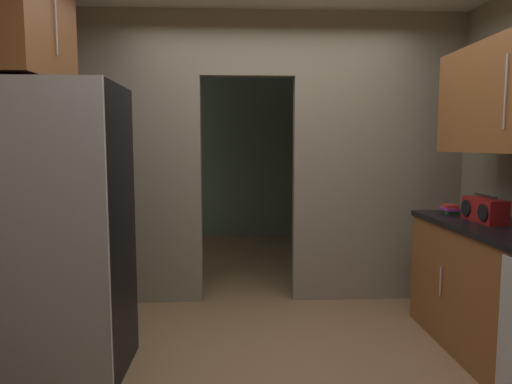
{
  "coord_description": "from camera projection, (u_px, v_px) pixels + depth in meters",
  "views": [
    {
      "loc": [
        -0.32,
        -2.67,
        1.45
      ],
      "look_at": [
        -0.16,
        0.96,
        1.08
      ],
      "focal_mm": 31.41,
      "sensor_mm": 36.0,
      "label": 1
    }
  ],
  "objects": [
    {
      "name": "refrigerator",
      "position": [
        64.0,
        233.0,
        2.79
      ],
      "size": [
        0.73,
        0.71,
        1.83
      ],
      "color": "black",
      "rests_on": "ground"
    },
    {
      "name": "kitchen_partition",
      "position": [
        276.0,
        152.0,
        4.13
      ],
      "size": [
        3.57,
        0.12,
        2.65
      ],
      "color": "gray",
      "rests_on": "ground"
    },
    {
      "name": "adjoining_room_shell",
      "position": [
        259.0,
        155.0,
        6.22
      ],
      "size": [
        3.57,
        3.12,
        2.65
      ],
      "color": "slate",
      "rests_on": "ground"
    },
    {
      "name": "ground",
      "position": [
        288.0,
        377.0,
        2.82
      ],
      "size": [
        20.0,
        20.0,
        0.0
      ],
      "primitive_type": "plane",
      "color": "#93704C"
    },
    {
      "name": "upper_cabinet_fridgeside",
      "position": [
        26.0,
        16.0,
        2.74
      ],
      "size": [
        0.36,
        0.81,
        0.77
      ],
      "color": "brown"
    },
    {
      "name": "boombox",
      "position": [
        484.0,
        210.0,
        3.16
      ],
      "size": [
        0.15,
        0.38,
        0.19
      ],
      "color": "maroon",
      "rests_on": "lower_cabinet_run"
    },
    {
      "name": "book_stack",
      "position": [
        450.0,
        209.0,
        3.56
      ],
      "size": [
        0.12,
        0.17,
        0.07
      ],
      "color": "#388C47",
      "rests_on": "lower_cabinet_run"
    }
  ]
}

